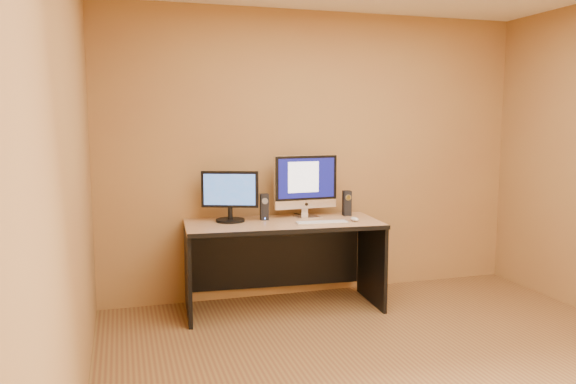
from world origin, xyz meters
name	(u,v)px	position (x,y,z in m)	size (l,w,h in m)	color
floor	(425,384)	(0.00, 0.00, 0.00)	(4.00, 4.00, 0.00)	brown
walls	(432,175)	(0.00, 0.00, 1.30)	(4.00, 4.00, 2.60)	olive
desk	(283,266)	(-0.45, 1.60, 0.38)	(1.64, 0.72, 0.76)	tan
imac	(307,186)	(-0.19, 1.76, 1.04)	(0.59, 0.22, 0.57)	silver
second_monitor	(230,196)	(-0.88, 1.75, 0.98)	(0.49, 0.25, 0.43)	black
speaker_left	(264,207)	(-0.58, 1.74, 0.87)	(0.07, 0.07, 0.23)	black
speaker_right	(347,203)	(0.19, 1.74, 0.87)	(0.07, 0.07, 0.23)	black
keyboard	(322,222)	(-0.16, 1.43, 0.77)	(0.44, 0.12, 0.02)	silver
mouse	(355,219)	(0.14, 1.46, 0.78)	(0.06, 0.10, 0.04)	silver
cable_a	(303,215)	(-0.19, 1.86, 0.76)	(0.01, 0.01, 0.23)	black
cable_b	(301,215)	(-0.20, 1.86, 0.76)	(0.01, 0.01, 0.19)	black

